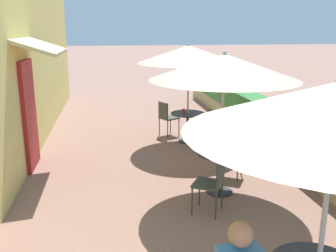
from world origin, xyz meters
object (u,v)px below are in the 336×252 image
(coffee_cup_mid, at_px, (218,151))
(cafe_chair_far_right, at_px, (211,127))
(cafe_chair_mid_right, at_px, (213,180))
(patio_umbrella_mid, at_px, (224,67))
(coffee_cup_far, at_px, (184,111))
(patio_umbrella_far, at_px, (188,54))
(patio_table_mid, at_px, (220,163))
(cafe_chair_mid_left, at_px, (226,150))
(cafe_chair_far_left, at_px, (167,116))
(patio_table_far, at_px, (188,121))

(coffee_cup_mid, relative_size, cafe_chair_far_right, 0.10)
(cafe_chair_far_right, bearing_deg, cafe_chair_mid_right, 137.68)
(patio_umbrella_mid, distance_m, cafe_chair_mid_right, 1.74)
(patio_umbrella_mid, distance_m, coffee_cup_far, 3.27)
(patio_umbrella_far, relative_size, coffee_cup_far, 26.05)
(patio_umbrella_mid, xyz_separation_m, coffee_cup_mid, (-0.06, -0.05, -1.33))
(patio_table_mid, height_order, cafe_chair_mid_left, cafe_chair_mid_left)
(patio_umbrella_far, relative_size, cafe_chair_far_left, 2.69)
(patio_umbrella_far, distance_m, cafe_chair_far_right, 1.74)
(patio_umbrella_mid, distance_m, coffee_cup_mid, 1.34)
(cafe_chair_mid_right, relative_size, cafe_chair_far_left, 1.00)
(cafe_chair_mid_left, xyz_separation_m, patio_umbrella_far, (-0.25, 2.25, 1.57))
(patio_table_mid, distance_m, patio_umbrella_far, 3.32)
(cafe_chair_far_left, bearing_deg, patio_table_far, 5.88)
(cafe_chair_mid_left, height_order, coffee_cup_far, cafe_chair_mid_left)
(patio_umbrella_mid, height_order, cafe_chair_far_right, patio_umbrella_mid)
(cafe_chair_far_left, bearing_deg, patio_umbrella_mid, -21.87)
(cafe_chair_mid_right, relative_size, coffee_cup_mid, 9.67)
(coffee_cup_mid, relative_size, coffee_cup_far, 1.00)
(patio_umbrella_mid, height_order, coffee_cup_far, patio_umbrella_mid)
(patio_umbrella_far, xyz_separation_m, coffee_cup_far, (-0.09, 0.06, -1.33))
(coffee_cup_mid, xyz_separation_m, patio_table_far, (0.12, 2.98, -0.23))
(cafe_chair_mid_left, relative_size, cafe_chair_far_right, 1.00)
(patio_table_mid, distance_m, cafe_chair_mid_right, 0.75)
(patio_umbrella_mid, xyz_separation_m, cafe_chair_far_left, (-0.35, 3.55, -1.57))
(patio_umbrella_mid, relative_size, patio_table_far, 2.91)
(cafe_chair_mid_right, height_order, coffee_cup_mid, cafe_chair_mid_right)
(coffee_cup_mid, height_order, patio_table_far, coffee_cup_mid)
(cafe_chair_far_right, xyz_separation_m, coffee_cup_far, (-0.50, 0.69, 0.24))
(cafe_chair_mid_right, bearing_deg, coffee_cup_far, 26.49)
(patio_umbrella_mid, bearing_deg, cafe_chair_mid_left, 64.79)
(cafe_chair_mid_left, bearing_deg, cafe_chair_far_left, -135.92)
(patio_umbrella_far, bearing_deg, patio_umbrella_mid, -91.26)
(cafe_chair_mid_right, relative_size, patio_table_far, 1.08)
(cafe_chair_mid_left, xyz_separation_m, cafe_chair_far_right, (0.16, 1.63, 0.00))
(cafe_chair_mid_left, bearing_deg, patio_umbrella_mid, 5.88)
(patio_umbrella_mid, bearing_deg, coffee_cup_mid, -137.41)
(cafe_chair_mid_left, relative_size, cafe_chair_far_left, 1.00)
(patio_table_far, xyz_separation_m, patio_umbrella_far, (0.00, -0.00, 1.56))
(patio_umbrella_mid, bearing_deg, coffee_cup_far, 90.44)
(cafe_chair_mid_right, height_order, patio_table_far, cafe_chair_mid_right)
(coffee_cup_mid, height_order, cafe_chair_far_left, cafe_chair_far_left)
(patio_umbrella_mid, bearing_deg, cafe_chair_far_left, 95.56)
(patio_table_mid, bearing_deg, patio_table_far, 88.74)
(patio_umbrella_far, distance_m, cafe_chair_far_left, 1.74)
(cafe_chair_far_right, relative_size, coffee_cup_far, 9.67)
(patio_table_mid, bearing_deg, patio_umbrella_far, 88.74)
(cafe_chair_far_right, bearing_deg, patio_table_far, 5.88)
(cafe_chair_mid_left, xyz_separation_m, cafe_chair_mid_right, (-0.64, -1.35, 0.00))
(cafe_chair_mid_right, distance_m, patio_table_far, 3.62)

